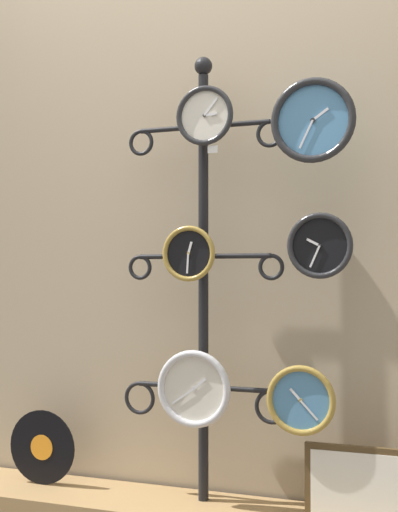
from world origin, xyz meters
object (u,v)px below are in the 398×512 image
(display_stand, at_px, (203,345))
(clock_bottom_center, at_px, (194,389))
(clock_top_center, at_px, (205,116))
(clock_bottom_right, at_px, (301,400))
(clock_top_right, at_px, (313,120))
(picture_frame, at_px, (375,488))
(clock_middle_right, at_px, (320,246))
(vinyl_record, at_px, (42,447))
(clock_middle_center, at_px, (189,254))

(display_stand, height_order, clock_bottom_center, display_stand)
(clock_top_center, xyz_separation_m, clock_bottom_right, (0.38, -0.04, -1.06))
(clock_top_right, bearing_deg, picture_frame, 1.06)
(display_stand, distance_m, clock_middle_right, 0.62)
(clock_top_center, relative_size, clock_middle_right, 0.97)
(vinyl_record, height_order, picture_frame, vinyl_record)
(clock_top_right, distance_m, clock_bottom_right, 1.01)
(clock_middle_center, distance_m, clock_bottom_center, 0.52)
(clock_bottom_center, xyz_separation_m, clock_bottom_right, (0.42, -0.03, -0.01))
(clock_top_center, xyz_separation_m, clock_middle_center, (-0.06, -0.01, -0.53))
(clock_top_right, bearing_deg, clock_bottom_right, -152.13)
(clock_top_center, height_order, clock_bottom_right, clock_top_center)
(display_stand, bearing_deg, vinyl_record, -176.59)
(vinyl_record, bearing_deg, clock_bottom_center, -3.63)
(display_stand, distance_m, clock_bottom_center, 0.18)
(clock_top_right, xyz_separation_m, clock_bottom_right, (-0.04, -0.02, -1.01))
(clock_middle_right, bearing_deg, picture_frame, -1.55)
(clock_top_center, bearing_deg, clock_middle_center, -173.54)
(clock_top_center, distance_m, clock_bottom_center, 1.05)
(clock_middle_center, distance_m, clock_middle_right, 0.51)
(clock_top_right, height_order, clock_bottom_center, clock_top_right)
(clock_bottom_center, bearing_deg, clock_middle_right, 0.77)
(clock_middle_right, relative_size, clock_bottom_right, 0.95)
(clock_top_center, bearing_deg, clock_bottom_center, -163.88)
(display_stand, height_order, clock_top_right, display_stand)
(display_stand, distance_m, clock_top_right, 0.96)
(clock_top_right, distance_m, clock_middle_right, 0.45)
(clock_middle_center, xyz_separation_m, picture_frame, (0.69, -0.00, -0.82))
(clock_top_center, xyz_separation_m, clock_middle_right, (0.44, -0.01, -0.51))
(clock_middle_right, xyz_separation_m, clock_bottom_center, (-0.48, -0.01, -0.54))
(clock_middle_right, relative_size, picture_frame, 0.49)
(clock_middle_center, relative_size, clock_bottom_center, 0.73)
(picture_frame, bearing_deg, clock_bottom_right, -174.04)
(clock_bottom_right, xyz_separation_m, picture_frame, (0.25, 0.03, -0.29))
(clock_bottom_right, distance_m, vinyl_record, 1.15)
(clock_top_center, bearing_deg, clock_bottom_right, -5.56)
(clock_bottom_right, bearing_deg, vinyl_record, 176.44)
(display_stand, bearing_deg, picture_frame, -7.28)
(clock_bottom_right, bearing_deg, clock_bottom_center, 176.56)
(display_stand, height_order, clock_top_center, display_stand)
(vinyl_record, relative_size, picture_frame, 0.63)
(display_stand, height_order, clock_middle_right, display_stand)
(clock_middle_center, bearing_deg, clock_top_center, 6.46)
(display_stand, bearing_deg, clock_top_right, -11.07)
(clock_top_center, height_order, clock_top_right, clock_top_center)
(clock_middle_center, relative_size, picture_frame, 0.44)
(clock_middle_right, distance_m, clock_bottom_center, 0.72)
(clock_top_center, height_order, clock_middle_center, clock_top_center)
(clock_top_right, bearing_deg, clock_top_center, 178.07)
(display_stand, xyz_separation_m, clock_top_right, (0.45, -0.09, 0.84))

